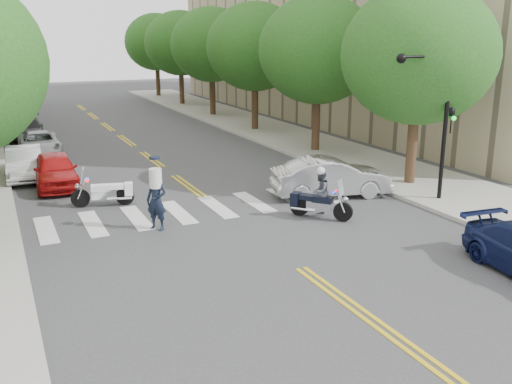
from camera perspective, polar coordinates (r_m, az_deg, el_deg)
ground at (r=16.28m, az=4.48°, el=-7.62°), size 140.00×140.00×0.00m
sidewalk_right at (r=39.38m, az=0.82°, el=6.33°), size 5.00×60.00×0.15m
tree_r_0 at (r=25.00m, az=15.96°, el=13.06°), size 6.40×6.40×8.45m
tree_r_1 at (r=31.51m, az=6.21°, el=13.95°), size 6.40×6.40×8.45m
tree_r_2 at (r=38.58m, az=-0.11°, el=14.31°), size 6.40×6.40×8.45m
tree_r_3 at (r=45.96m, az=-4.46°, el=14.47°), size 6.40×6.40×8.45m
tree_r_4 at (r=53.52m, az=-7.59°, el=14.53°), size 6.40×6.40×8.45m
tree_r_5 at (r=61.19m, az=-9.95°, el=14.55°), size 6.40×6.40×8.45m
traffic_signal_pole at (r=22.56m, az=17.66°, el=8.03°), size 2.82×0.42×6.00m
motorcycle_police at (r=20.40m, az=6.28°, el=-0.33°), size 1.69×1.95×1.89m
motorcycle_parked at (r=22.55m, az=-14.56°, el=-0.02°), size 2.34×0.89×1.53m
officer_standing at (r=19.31m, az=-9.92°, el=-0.85°), size 0.86×0.87×2.03m
convertible at (r=23.25m, az=7.49°, el=1.48°), size 5.04×2.75×1.58m
parked_car_a at (r=25.94m, az=-19.44°, el=2.07°), size 1.87×4.40×1.48m
parked_car_b at (r=28.09m, az=-22.16°, el=2.72°), size 1.73×4.38×1.42m
parked_car_c at (r=33.27m, az=-20.82°, el=4.56°), size 2.12×4.52×1.25m
parked_car_d at (r=37.96m, az=-22.00°, el=5.83°), size 2.31×5.05×1.43m
parked_car_e at (r=47.37m, az=-22.42°, el=7.51°), size 1.86×4.25×1.42m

